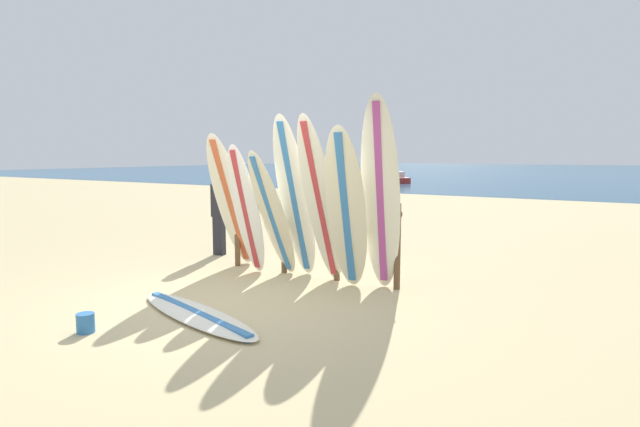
# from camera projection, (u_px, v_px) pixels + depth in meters

# --- Properties ---
(ground_plane) EXTENTS (120.00, 120.00, 0.00)m
(ground_plane) POSITION_uv_depth(u_px,v_px,m) (232.00, 300.00, 6.65)
(ground_plane) COLOR #CCB784
(ocean_water) EXTENTS (120.00, 80.00, 0.01)m
(ocean_water) POSITION_uv_depth(u_px,v_px,m) (593.00, 172.00, 55.67)
(ocean_water) COLOR navy
(ocean_water) RESTS_ON ground
(surfboard_rack) EXTENTS (2.97, 0.09, 1.19)m
(surfboard_rack) POSITION_uv_depth(u_px,v_px,m) (310.00, 228.00, 7.84)
(surfboard_rack) COLOR brown
(surfboard_rack) RESTS_ON ground
(surfboard_leaning_far_left) EXTENTS (0.72, 1.18, 2.19)m
(surfboard_leaning_far_left) POSITION_uv_depth(u_px,v_px,m) (231.00, 202.00, 8.27)
(surfboard_leaning_far_left) COLOR white
(surfboard_leaning_far_left) RESTS_ON ground
(surfboard_leaning_left) EXTENTS (0.55, 0.66, 2.01)m
(surfboard_leaning_left) POSITION_uv_depth(u_px,v_px,m) (246.00, 210.00, 7.89)
(surfboard_leaning_left) COLOR white
(surfboard_leaning_left) RESTS_ON ground
(surfboard_leaning_center_left) EXTENTS (0.53, 0.97, 1.93)m
(surfboard_leaning_center_left) POSITION_uv_depth(u_px,v_px,m) (272.00, 215.00, 7.68)
(surfboard_leaning_center_left) COLOR beige
(surfboard_leaning_center_left) RESTS_ON ground
(surfboard_leaning_center) EXTENTS (0.61, 1.03, 2.42)m
(surfboard_leaning_center) POSITION_uv_depth(u_px,v_px,m) (295.00, 199.00, 7.54)
(surfboard_leaning_center) COLOR white
(surfboard_leaning_center) RESTS_ON ground
(surfboard_leaning_center_right) EXTENTS (0.50, 0.97, 2.40)m
(surfboard_leaning_center_right) POSITION_uv_depth(u_px,v_px,m) (320.00, 202.00, 7.20)
(surfboard_leaning_center_right) COLOR silver
(surfboard_leaning_center_right) RESTS_ON ground
(surfboard_leaning_right) EXTENTS (0.65, 0.74, 2.24)m
(surfboard_leaning_right) POSITION_uv_depth(u_px,v_px,m) (346.00, 209.00, 6.98)
(surfboard_leaning_right) COLOR beige
(surfboard_leaning_right) RESTS_ON ground
(surfboard_leaning_far_right) EXTENTS (0.65, 0.77, 2.64)m
(surfboard_leaning_far_right) POSITION_uv_depth(u_px,v_px,m) (381.00, 195.00, 6.87)
(surfboard_leaning_far_right) COLOR silver
(surfboard_leaning_far_right) RESTS_ON ground
(surfboard_lying_on_sand) EXTENTS (2.40, 1.15, 0.08)m
(surfboard_lying_on_sand) POSITION_uv_depth(u_px,v_px,m) (196.00, 314.00, 5.92)
(surfboard_lying_on_sand) COLOR white
(surfboard_lying_on_sand) RESTS_ON ground
(beachgoer_standing) EXTENTS (0.26, 0.21, 1.52)m
(beachgoer_standing) POSITION_uv_depth(u_px,v_px,m) (219.00, 210.00, 9.54)
(beachgoer_standing) COLOR #26262D
(beachgoer_standing) RESTS_ON ground
(small_boat_offshore) EXTENTS (2.45, 2.71, 0.71)m
(small_boat_offshore) POSITION_uv_depth(u_px,v_px,m) (398.00, 179.00, 34.34)
(small_boat_offshore) COLOR #B22D28
(small_boat_offshore) RESTS_ON ocean_water
(sand_bucket) EXTENTS (0.18, 0.18, 0.20)m
(sand_bucket) POSITION_uv_depth(u_px,v_px,m) (86.00, 323.00, 5.41)
(sand_bucket) COLOR #3372B2
(sand_bucket) RESTS_ON ground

